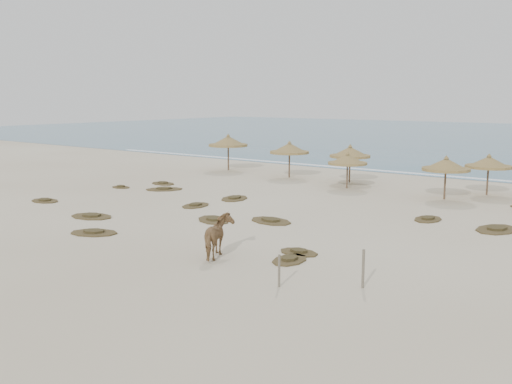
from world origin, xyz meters
TOP-DOWN VIEW (x-y plane):
  - ground at (0.00, 0.00)m, footprint 160.00×160.00m
  - foam_line at (0.00, 26.00)m, footprint 70.00×0.60m
  - palapa_0 at (-13.69, 18.76)m, footprint 4.10×4.10m
  - palapa_1 at (-7.14, 18.13)m, footprint 3.41×3.41m
  - palapa_2 at (-1.16, 16.13)m, footprint 3.33×3.33m
  - palapa_3 at (-2.36, 18.73)m, footprint 2.97×2.97m
  - palapa_4 at (5.47, 15.90)m, footprint 3.65×3.65m
  - palapa_5 at (7.05, 19.01)m, footprint 3.03×3.03m
  - horse at (2.99, -1.69)m, footprint 1.64×2.09m
  - fence_post_near at (6.76, -3.10)m, footprint 0.10×0.10m
  - fence_post_far at (8.93, -1.56)m, footprint 0.09×0.09m
  - scrub_0 at (-12.84, 1.11)m, footprint 2.00×1.34m
  - scrub_1 at (-10.42, 8.30)m, footprint 2.81×2.82m
  - scrub_2 at (-4.82, 5.35)m, footprint 1.56×2.12m
  - scrub_3 at (0.88, 4.62)m, footprint 2.60×1.95m
  - scrub_4 at (5.09, 0.63)m, footprint 1.68×1.13m
  - scrub_5 at (10.15, 9.40)m, footprint 2.01×2.75m
  - scrub_6 at (-12.33, 10.01)m, footprint 2.15×1.56m
  - scrub_7 at (6.83, 9.66)m, footprint 1.35×1.98m
  - scrub_8 at (-13.36, 7.14)m, footprint 1.42×0.93m
  - scrub_9 at (-1.51, 3.12)m, footprint 2.64×2.34m
  - scrub_11 at (-3.96, -2.14)m, footprint 2.58×2.20m
  - scrub_12 at (5.39, -0.45)m, footprint 1.32×1.86m
  - scrub_13 at (-4.53, 8.40)m, footprint 2.15×2.62m
  - scrub_14 at (-6.99, -0.00)m, footprint 2.56×1.89m

SIDE VIEW (x-z plane):
  - ground at x=0.00m, z-range 0.00..0.00m
  - foam_line at x=0.00m, z-range 0.00..0.01m
  - scrub_2 at x=-4.82m, z-range -0.03..0.13m
  - scrub_4 at x=5.09m, z-range -0.03..0.13m
  - scrub_3 at x=0.88m, z-range -0.03..0.13m
  - scrub_5 at x=10.15m, z-range -0.03..0.13m
  - scrub_6 at x=-12.33m, z-range -0.03..0.13m
  - scrub_7 at x=6.83m, z-range -0.03..0.13m
  - scrub_9 at x=-1.51m, z-range -0.03..0.13m
  - scrub_11 at x=-3.96m, z-range -0.03..0.13m
  - scrub_13 at x=-4.53m, z-range -0.03..0.13m
  - scrub_0 at x=-12.84m, z-range -0.03..0.13m
  - scrub_1 at x=-10.42m, z-range -0.03..0.13m
  - scrub_8 at x=-13.36m, z-range -0.03..0.13m
  - scrub_12 at x=5.39m, z-range -0.03..0.13m
  - scrub_14 at x=-6.99m, z-range -0.03..0.13m
  - fence_post_near at x=6.76m, z-range 0.00..1.06m
  - fence_post_far at x=8.93m, z-range 0.00..1.25m
  - horse at x=2.99m, z-range 0.00..1.61m
  - palapa_2 at x=-1.16m, z-range 0.68..3.13m
  - palapa_5 at x=7.05m, z-range 0.72..3.31m
  - palapa_4 at x=5.47m, z-range 0.73..3.36m
  - palapa_3 at x=-2.36m, z-range 0.75..3.48m
  - palapa_1 at x=-7.14m, z-range 0.77..3.57m
  - palapa_0 at x=-13.69m, z-range 0.84..3.88m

